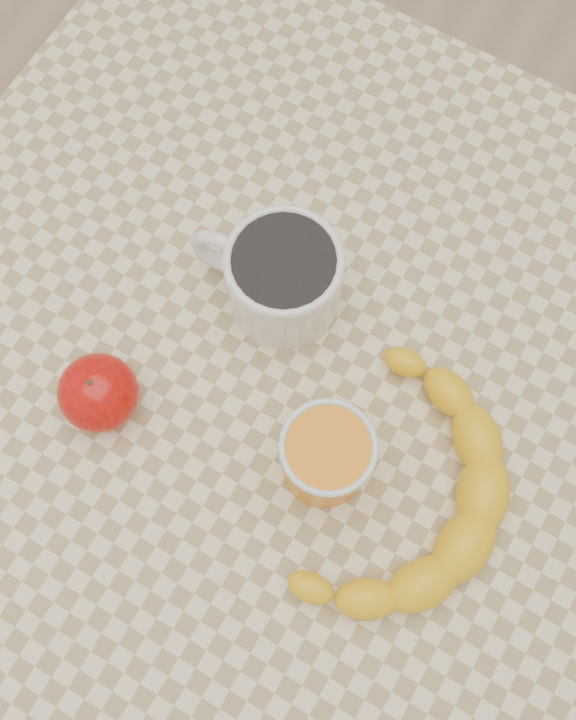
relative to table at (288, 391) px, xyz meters
The scene contains 6 objects.
ground 0.66m from the table, ahead, with size 3.00×3.00×0.00m, color tan.
table is the anchor object (origin of this frame).
coffee_mug 0.15m from the table, 125.58° to the left, with size 0.15×0.11×0.09m.
orange_juice_glass 0.16m from the table, 40.82° to the right, with size 0.08×0.08×0.09m.
apple 0.20m from the table, 138.08° to the right, with size 0.09×0.09×0.07m.
banana 0.19m from the table, 20.82° to the right, with size 0.21×0.29×0.05m, color yellow, non-canonical shape.
Camera 1 is at (0.11, -0.18, 1.45)m, focal length 40.00 mm.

